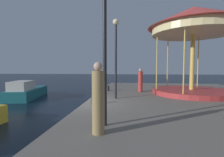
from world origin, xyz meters
TOP-DOWN VIEW (x-y plane):
  - ground_plane at (0.00, 0.00)m, footprint 120.00×120.00m
  - quay_dock at (6.08, 0.00)m, footprint 12.15×22.51m
  - motorboat_teal at (-6.56, 4.65)m, footprint 2.81×5.14m
  - carousel at (6.57, 3.40)m, footprint 6.03×6.03m
  - lamp_post_near_edge at (1.58, -3.38)m, footprint 0.36×0.36m
  - lamp_post_mid_promenade at (1.52, 1.13)m, footprint 0.36×0.36m
  - bollard_north at (0.56, -0.47)m, footprint 0.24×0.24m
  - bollard_south at (0.62, 4.26)m, footprint 0.24×0.24m
  - person_by_the_water at (1.50, -4.02)m, footprint 0.34×0.34m
  - person_mid_promenade at (3.12, 4.07)m, footprint 0.34×0.34m

SIDE VIEW (x-z plane):
  - ground_plane at x=0.00m, z-range 0.00..0.00m
  - quay_dock at x=6.08m, z-range 0.00..0.80m
  - motorboat_teal at x=-6.56m, z-range -0.19..1.34m
  - bollard_north at x=0.56m, z-range 0.80..1.20m
  - bollard_south at x=0.62m, z-range 0.80..1.20m
  - person_mid_promenade at x=3.12m, z-range 0.74..2.51m
  - person_by_the_water at x=1.50m, z-range 0.74..2.70m
  - lamp_post_near_edge at x=1.58m, z-range 1.58..5.76m
  - lamp_post_mid_promenade at x=1.52m, z-range 1.62..6.21m
  - carousel at x=6.57m, z-range 2.30..8.21m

